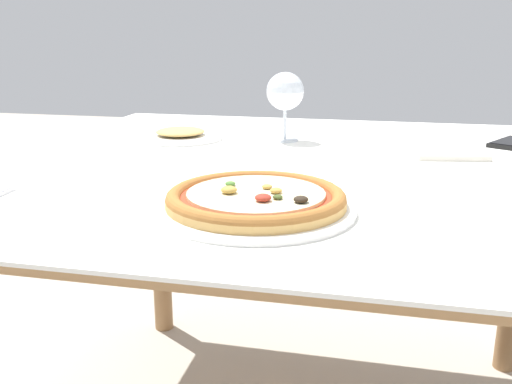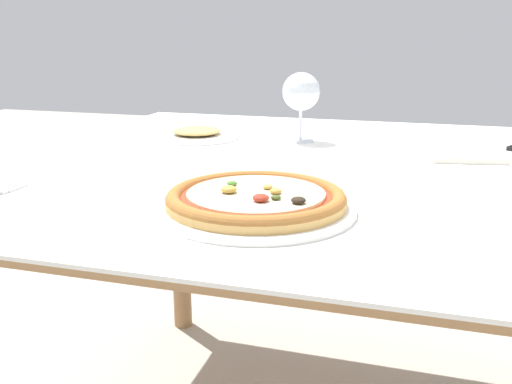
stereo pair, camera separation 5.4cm
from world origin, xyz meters
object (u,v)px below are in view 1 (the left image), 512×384
at_px(dining_table, 307,196).
at_px(wine_glass_far_left, 285,93).
at_px(pizza_plate, 256,200).
at_px(side_plate, 180,135).

bearing_deg(dining_table, wine_glass_far_left, 111.36).
xyz_separation_m(pizza_plate, wine_glass_far_left, (-0.06, 0.57, 0.10)).
distance_m(dining_table, wine_glass_far_left, 0.31).
relative_size(dining_table, pizza_plate, 4.36).
height_order(wine_glass_far_left, side_plate, wine_glass_far_left).
height_order(dining_table, wine_glass_far_left, wine_glass_far_left).
relative_size(pizza_plate, side_plate, 1.44).
bearing_deg(dining_table, pizza_plate, -94.95).
height_order(pizza_plate, side_plate, pizza_plate).
bearing_deg(dining_table, side_plate, 151.35).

